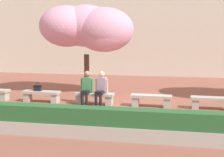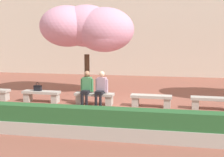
{
  "view_description": "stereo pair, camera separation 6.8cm",
  "coord_description": "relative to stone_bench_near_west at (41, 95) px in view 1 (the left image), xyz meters",
  "views": [
    {
      "loc": [
        1.79,
        -11.44,
        2.68
      ],
      "look_at": [
        -0.44,
        0.2,
        1.0
      ],
      "focal_mm": 50.0,
      "sensor_mm": 36.0,
      "label": 1
    },
    {
      "loc": [
        1.86,
        -11.42,
        2.68
      ],
      "look_at": [
        -0.44,
        0.2,
        1.0
      ],
      "focal_mm": 50.0,
      "sensor_mm": 36.0,
      "label": 2
    }
  ],
  "objects": [
    {
      "name": "building_facade",
      "position": [
        3.27,
        10.71,
        4.71
      ],
      "size": [
        28.0,
        4.0,
        10.0
      ],
      "primitive_type": "cube",
      "color": "beige",
      "rests_on": "ground"
    },
    {
      "name": "planter_hedge_foreground",
      "position": [
        3.27,
        -3.78,
        0.09
      ],
      "size": [
        16.57,
        0.5,
        0.8
      ],
      "color": "#ADA89E",
      "rests_on": "ground"
    },
    {
      "name": "stone_bench_near_west",
      "position": [
        0.0,
        0.0,
        0.0
      ],
      "size": [
        1.52,
        0.45,
        0.45
      ],
      "color": "#ADA89E",
      "rests_on": "ground"
    },
    {
      "name": "stone_bench_center",
      "position": [
        2.18,
        0.0,
        0.0
      ],
      "size": [
        1.52,
        0.45,
        0.45
      ],
      "color": "#ADA89E",
      "rests_on": "ground"
    },
    {
      "name": "person_seated_left",
      "position": [
        1.89,
        -0.05,
        0.4
      ],
      "size": [
        0.51,
        0.69,
        1.29
      ],
      "color": "black",
      "rests_on": "ground"
    },
    {
      "name": "stone_bench_east_end",
      "position": [
        6.54,
        0.0,
        0.0
      ],
      "size": [
        1.52,
        0.45,
        0.45
      ],
      "color": "#ADA89E",
      "rests_on": "ground"
    },
    {
      "name": "ground_plane",
      "position": [
        3.27,
        0.0,
        -0.29
      ],
      "size": [
        100.0,
        100.0,
        0.0
      ],
      "primitive_type": "plane",
      "color": "#8E5142"
    },
    {
      "name": "cherry_tree_main",
      "position": [
        1.21,
        2.27,
        2.7
      ],
      "size": [
        4.3,
        2.69,
        4.0
      ],
      "color": "#473323",
      "rests_on": "ground"
    },
    {
      "name": "handbag",
      "position": [
        -0.14,
        -0.01,
        0.29
      ],
      "size": [
        0.3,
        0.15,
        0.34
      ],
      "color": "black",
      "rests_on": "stone_bench_near_west"
    },
    {
      "name": "person_seated_right",
      "position": [
        2.46,
        -0.05,
        0.4
      ],
      "size": [
        0.51,
        0.72,
        1.29
      ],
      "color": "black",
      "rests_on": "ground"
    },
    {
      "name": "stone_bench_near_east",
      "position": [
        4.36,
        0.0,
        0.0
      ],
      "size": [
        1.52,
        0.45,
        0.45
      ],
      "color": "#ADA89E",
      "rests_on": "ground"
    }
  ]
}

